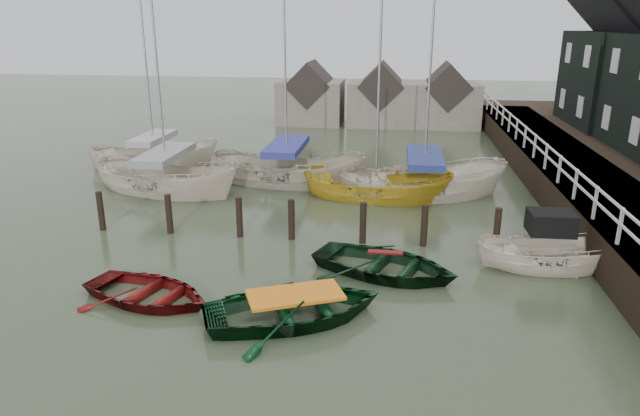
# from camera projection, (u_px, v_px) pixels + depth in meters

# --- Properties ---
(ground) EXTENTS (120.00, 120.00, 0.00)m
(ground) POSITION_uv_depth(u_px,v_px,m) (314.00, 279.00, 16.35)
(ground) COLOR #343D27
(ground) RESTS_ON ground
(pier) EXTENTS (3.04, 32.00, 2.70)m
(pier) POSITION_uv_depth(u_px,v_px,m) (567.00, 177.00, 24.33)
(pier) COLOR black
(pier) RESTS_ON ground
(mooring_pilings) EXTENTS (13.72, 0.22, 1.80)m
(mooring_pilings) POSITION_uv_depth(u_px,v_px,m) (294.00, 225.00, 19.16)
(mooring_pilings) COLOR black
(mooring_pilings) RESTS_ON ground
(far_sheds) EXTENTS (14.00, 4.08, 4.39)m
(far_sheds) POSITION_uv_depth(u_px,v_px,m) (379.00, 98.00, 40.14)
(far_sheds) COLOR #665B51
(far_sheds) RESTS_ON ground
(rowboat_red) EXTENTS (4.28, 3.58, 0.76)m
(rowboat_red) POSITION_uv_depth(u_px,v_px,m) (149.00, 301.00, 15.07)
(rowboat_red) COLOR #5B0D0D
(rowboat_red) RESTS_ON ground
(rowboat_green) EXTENTS (5.36, 4.71, 0.92)m
(rowboat_green) POSITION_uv_depth(u_px,v_px,m) (295.00, 319.00, 14.13)
(rowboat_green) COLOR black
(rowboat_green) RESTS_ON ground
(rowboat_dkgreen) EXTENTS (5.10, 4.40, 0.89)m
(rowboat_dkgreen) POSITION_uv_depth(u_px,v_px,m) (385.00, 274.00, 16.66)
(rowboat_dkgreen) COLOR black
(rowboat_dkgreen) RESTS_ON ground
(motorboat) EXTENTS (4.28, 1.68, 2.54)m
(motorboat) POSITION_uv_depth(u_px,v_px,m) (547.00, 265.00, 17.00)
(motorboat) COLOR beige
(motorboat) RESTS_ON ground
(sailboat_a) EXTENTS (7.59, 4.55, 11.43)m
(sailboat_a) POSITION_uv_depth(u_px,v_px,m) (168.00, 190.00, 24.75)
(sailboat_a) COLOR beige
(sailboat_a) RESTS_ON ground
(sailboat_b) EXTENTS (7.68, 3.75, 11.26)m
(sailboat_b) POSITION_uv_depth(u_px,v_px,m) (287.00, 181.00, 26.09)
(sailboat_b) COLOR #BDB3A1
(sailboat_b) RESTS_ON ground
(sailboat_c) EXTENTS (6.60, 3.35, 9.68)m
(sailboat_c) POSITION_uv_depth(u_px,v_px,m) (375.00, 197.00, 23.87)
(sailboat_c) COLOR gold
(sailboat_c) RESTS_ON ground
(sailboat_d) EXTENTS (7.59, 4.31, 12.11)m
(sailboat_d) POSITION_uv_depth(u_px,v_px,m) (423.00, 194.00, 24.12)
(sailboat_d) COLOR beige
(sailboat_d) RESTS_ON ground
(sailboat_e) EXTENTS (6.76, 3.92, 9.21)m
(sailboat_e) POSITION_uv_depth(u_px,v_px,m) (155.00, 166.00, 28.92)
(sailboat_e) COLOR beige
(sailboat_e) RESTS_ON ground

